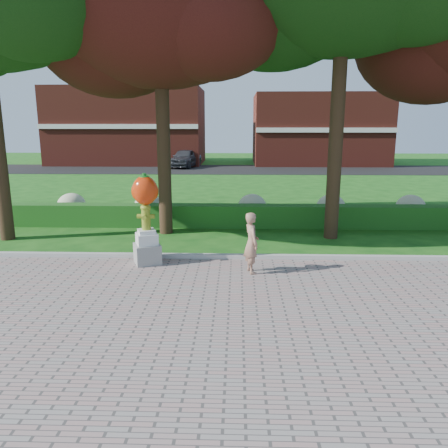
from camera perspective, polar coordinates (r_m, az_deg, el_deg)
name	(u,v)px	position (r m, az deg, el deg)	size (l,w,h in m)	color
ground	(216,303)	(9.22, -1.09, -10.25)	(100.00, 100.00, 0.00)	#144D13
walkway	(199,435)	(5.75, -3.29, -25.84)	(40.00, 14.00, 0.04)	gray
curb	(221,257)	(12.01, -0.37, -4.32)	(40.00, 0.18, 0.15)	#ADADA5
lawn_hedge	(225,216)	(15.80, 0.17, 1.08)	(24.00, 0.70, 0.80)	#194E16
hydrangea_row	(241,207)	(16.75, 2.22, 2.26)	(20.10, 1.10, 0.99)	beige
street	(232,169)	(36.65, 1.11, 7.15)	(50.00, 8.00, 0.02)	black
building_left	(129,126)	(43.73, -12.30, 12.36)	(14.00, 8.00, 7.00)	maroon
building_right	(318,130)	(43.14, 12.16, 11.96)	(12.00, 8.00, 6.40)	maroon
tree_mid_left	(157,2)	(15.23, -8.81, 26.68)	(8.25, 7.04, 10.69)	black
hydrant_sculpture	(146,217)	(11.46, -10.16, 0.96)	(0.84, 0.84, 2.38)	gray
woman	(252,243)	(10.70, 3.61, -2.47)	(0.55, 0.36, 1.51)	#A4755D
parked_car	(185,158)	(38.62, -5.09, 8.59)	(1.88, 4.67, 1.59)	#3E3F45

